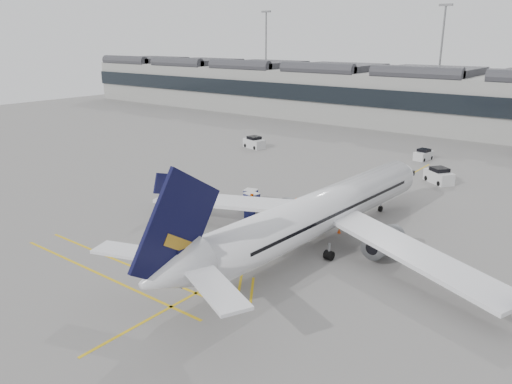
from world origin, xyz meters
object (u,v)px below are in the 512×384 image
Objects in this scene: belt_loader at (300,221)px; pushback_tug at (176,215)px; airliner_main at (318,213)px; ramp_agent_a at (296,205)px; baggage_cart_a at (251,196)px; ramp_agent_b at (251,202)px.

belt_loader is 1.79× the size of pushback_tug.
airliner_main is 15.66m from pushback_tug.
baggage_cart_a is at bearing 147.28° from ramp_agent_a.
pushback_tug is (-2.61, -9.30, -0.25)m from baggage_cart_a.
ramp_agent_b reaches higher than pushback_tug.
ramp_agent_b is (-10.88, 4.13, -2.20)m from airliner_main.
ramp_agent_a is 13.00m from pushback_tug.
airliner_main is at bearing 23.43° from pushback_tug.
belt_loader is 4.36m from ramp_agent_a.
airliner_main is 24.80× the size of ramp_agent_a.
belt_loader is 2.72× the size of baggage_cart_a.
baggage_cart_a is 6.00m from ramp_agent_a.
pushback_tug is at bearing -164.54° from airliner_main.
ramp_agent_b is 0.71× the size of pushback_tug.
baggage_cart_a is at bearing 157.48° from airliner_main.
pushback_tug is (-4.22, -7.40, -0.34)m from ramp_agent_b.
airliner_main reaches higher than belt_loader.
ramp_agent_a is at bearing 59.79° from pushback_tug.
pushback_tug is at bearing -168.45° from ramp_agent_a.
belt_loader is at bearing -31.74° from baggage_cart_a.
baggage_cart_a is (-12.48, 6.02, -2.29)m from airliner_main.
belt_loader is 9.19m from baggage_cart_a.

